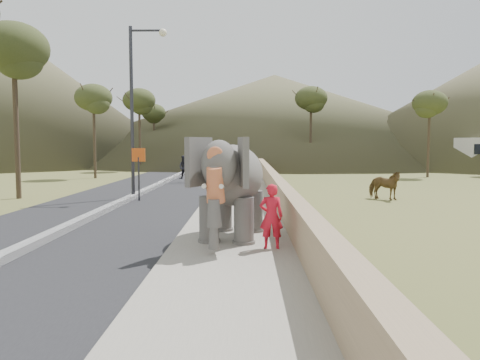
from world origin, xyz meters
The scene contains 13 objects.
ground centered at (0.00, 0.00, 0.00)m, with size 160.00×160.00×0.00m, color olive.
road centered at (-5.00, 10.00, 0.01)m, with size 7.00×120.00×0.03m, color black.
median centered at (-5.00, 10.00, 0.11)m, with size 0.35×120.00×0.22m, color black.
walkway centered at (0.00, 10.00, 0.07)m, with size 3.00×120.00×0.15m, color #9E9687.
parapet centered at (1.65, 10.00, 0.55)m, with size 0.30×120.00×1.10m, color tan.
lamppost centered at (-4.69, 12.63, 4.87)m, with size 1.76×0.36×8.00m.
signboard centered at (-4.50, 11.66, 1.64)m, with size 0.60×0.08×2.40m.
cow centered at (6.75, 12.40, 0.68)m, with size 0.73×1.60×1.36m, color brown.
distant_car centered at (20.33, 33.36, 0.72)m, with size 1.70×4.23×1.44m, color silver.
hill_far centered at (5.00, 70.00, 7.00)m, with size 80.00×80.00×14.00m, color brown.
elephant_and_man centered at (0.02, 2.99, 1.43)m, with size 2.41×3.81×2.58m.
motorcyclist centered at (-3.38, 21.23, 0.70)m, with size 1.62×1.85×1.82m.
trees centered at (2.15, 27.20, 3.91)m, with size 47.49×42.64×8.75m.
Camera 1 is at (0.37, -9.29, 2.64)m, focal length 35.00 mm.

